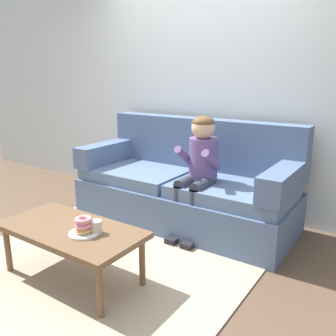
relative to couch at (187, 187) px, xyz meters
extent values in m
plane|color=brown|center=(-0.10, -0.86, -0.36)|extent=(10.00, 10.00, 0.00)
cube|color=silver|center=(-0.10, 0.54, 1.04)|extent=(8.00, 0.10, 2.80)
cube|color=tan|center=(-0.10, -1.11, -0.35)|extent=(2.22, 1.97, 0.01)
cube|color=slate|center=(0.00, -0.06, -0.17)|extent=(2.15, 0.90, 0.38)
cube|color=slate|center=(-0.54, -0.11, 0.08)|extent=(1.03, 0.74, 0.12)
cube|color=slate|center=(0.54, -0.11, 0.08)|extent=(1.03, 0.74, 0.12)
cube|color=slate|center=(0.00, 0.29, 0.40)|extent=(2.15, 0.20, 0.52)
cube|color=slate|center=(-0.98, -0.06, 0.25)|extent=(0.20, 0.90, 0.22)
cube|color=slate|center=(0.98, -0.06, 0.25)|extent=(0.20, 0.90, 0.22)
cube|color=brown|center=(-0.13, -1.39, 0.03)|extent=(1.07, 0.54, 0.04)
cylinder|color=brown|center=(-0.60, -1.60, -0.18)|extent=(0.04, 0.04, 0.36)
cylinder|color=brown|center=(0.35, -1.60, -0.18)|extent=(0.04, 0.04, 0.36)
cylinder|color=brown|center=(-0.60, -1.18, -0.18)|extent=(0.04, 0.04, 0.36)
cylinder|color=brown|center=(0.35, -1.18, -0.18)|extent=(0.04, 0.04, 0.36)
cylinder|color=#664C84|center=(0.26, -0.14, 0.34)|extent=(0.26, 0.26, 0.40)
sphere|color=#DBAD89|center=(0.26, -0.16, 0.64)|extent=(0.21, 0.21, 0.21)
ellipsoid|color=brown|center=(0.26, -0.16, 0.69)|extent=(0.20, 0.20, 0.12)
cylinder|color=#333847|center=(0.18, -0.29, 0.15)|extent=(0.11, 0.30, 0.11)
cylinder|color=#333847|center=(0.18, -0.44, -0.08)|extent=(0.09, 0.09, 0.44)
cube|color=black|center=(0.18, -0.49, -0.33)|extent=(0.10, 0.20, 0.06)
cylinder|color=#664C84|center=(0.12, -0.24, 0.38)|extent=(0.07, 0.29, 0.23)
cylinder|color=#333847|center=(0.34, -0.29, 0.15)|extent=(0.11, 0.30, 0.11)
cylinder|color=#333847|center=(0.34, -0.44, -0.08)|extent=(0.09, 0.09, 0.44)
cube|color=black|center=(0.34, -0.49, -0.33)|extent=(0.10, 0.20, 0.06)
cylinder|color=#664C84|center=(0.39, -0.24, 0.38)|extent=(0.07, 0.29, 0.23)
cylinder|color=white|center=(0.04, -1.41, 0.05)|extent=(0.21, 0.21, 0.01)
torus|color=tan|center=(0.04, -1.41, 0.08)|extent=(0.17, 0.17, 0.04)
torus|color=pink|center=(0.04, -1.41, 0.11)|extent=(0.15, 0.15, 0.04)
torus|color=pink|center=(0.04, -1.41, 0.15)|extent=(0.16, 0.16, 0.04)
cylinder|color=silver|center=(0.09, -1.35, 0.09)|extent=(0.08, 0.08, 0.09)
cube|color=gold|center=(-0.58, -0.89, -0.33)|extent=(0.16, 0.09, 0.05)
cylinder|color=gold|center=(-0.67, -0.89, -0.33)|extent=(0.06, 0.06, 0.05)
cylinder|color=gold|center=(-0.50, -0.89, -0.33)|extent=(0.06, 0.06, 0.05)
camera|label=1|loc=(1.73, -2.92, 1.09)|focal=37.72mm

